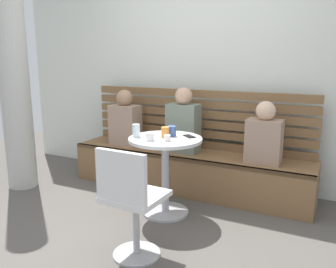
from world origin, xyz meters
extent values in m
plane|color=#514C47|center=(0.00, 0.00, 0.00)|extent=(8.00, 8.00, 0.00)
cube|color=silver|center=(0.00, 1.64, 1.45)|extent=(5.20, 0.10, 2.90)
cylinder|color=#B2B2AD|center=(-1.75, 0.45, 1.40)|extent=(0.32, 0.32, 2.80)
cube|color=brown|center=(0.00, 1.20, 0.22)|extent=(2.70, 0.52, 0.44)
cube|color=brown|center=(0.00, 0.96, 0.42)|extent=(2.70, 0.04, 0.04)
cube|color=brown|center=(0.00, 1.44, 0.48)|extent=(2.65, 0.04, 0.09)
cube|color=brown|center=(0.00, 1.44, 0.61)|extent=(2.65, 0.04, 0.09)
cube|color=brown|center=(0.00, 1.44, 0.72)|extent=(2.65, 0.04, 0.09)
cube|color=brown|center=(0.00, 1.44, 0.84)|extent=(2.65, 0.04, 0.09)
cube|color=brown|center=(0.00, 1.44, 0.95)|extent=(2.65, 0.04, 0.09)
cube|color=brown|center=(0.00, 1.44, 1.06)|extent=(2.65, 0.04, 0.09)
cylinder|color=#ADADB2|center=(0.06, 0.54, 0.01)|extent=(0.44, 0.44, 0.02)
cylinder|color=#ADADB2|center=(0.06, 0.54, 0.37)|extent=(0.07, 0.07, 0.69)
cylinder|color=silver|center=(0.06, 0.54, 0.72)|extent=(0.68, 0.68, 0.03)
cylinder|color=#ADADB2|center=(0.21, -0.21, 0.01)|extent=(0.36, 0.36, 0.02)
cylinder|color=#ADADB2|center=(0.21, -0.21, 0.23)|extent=(0.05, 0.05, 0.45)
cube|color=silver|center=(0.21, -0.21, 0.47)|extent=(0.41, 0.41, 0.04)
cube|color=silver|center=(0.20, -0.38, 0.67)|extent=(0.40, 0.05, 0.36)
cube|color=slate|center=(-0.05, 1.19, 0.71)|extent=(0.34, 0.22, 0.53)
sphere|color=tan|center=(-0.05, 1.19, 1.06)|extent=(0.19, 0.19, 0.19)
cube|color=#9E7F6B|center=(0.83, 1.17, 0.66)|extent=(0.34, 0.22, 0.43)
sphere|color=#DBB293|center=(0.83, 1.17, 0.96)|extent=(0.19, 0.19, 0.19)
cube|color=#9E7F6B|center=(-0.80, 1.17, 0.68)|extent=(0.34, 0.22, 0.48)
sphere|color=#A37A5B|center=(-0.80, 1.17, 1.00)|extent=(0.19, 0.19, 0.19)
cylinder|color=white|center=(-0.01, 0.38, 0.78)|extent=(0.08, 0.08, 0.07)
cylinder|color=orange|center=(0.06, 0.55, 0.79)|extent=(0.07, 0.07, 0.10)
cylinder|color=#3D5B9E|center=(0.08, 0.64, 0.79)|extent=(0.08, 0.08, 0.09)
cylinder|color=silver|center=(-0.20, 0.45, 0.80)|extent=(0.07, 0.07, 0.12)
cylinder|color=silver|center=(0.14, 0.44, 0.77)|extent=(0.06, 0.06, 0.05)
cube|color=black|center=(0.24, 0.68, 0.74)|extent=(0.15, 0.14, 0.01)
camera|label=1|loc=(1.50, -2.24, 1.46)|focal=37.50mm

